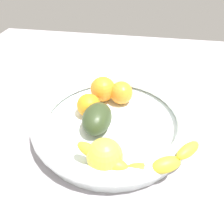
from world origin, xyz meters
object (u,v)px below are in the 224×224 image
orange_front (89,105)px  apple_yellow (105,156)px  fruit_bowl (112,120)px  banana_draped_left (139,163)px  orange_mid_left (103,89)px  avocado_dark (97,118)px  orange_mid_right (121,93)px

orange_front → apple_yellow: bearing=24.8°
fruit_bowl → banana_draped_left: (12.88, 6.98, 2.08)cm
orange_mid_left → apple_yellow: (21.09, 4.65, 0.13)cm
orange_front → avocado_dark: avocado_dark is taller
banana_draped_left → apple_yellow: bearing=-92.2°
banana_draped_left → fruit_bowl: bearing=-151.5°
orange_mid_left → orange_mid_right: 4.81cm
orange_front → orange_mid_left: size_ratio=0.87×
fruit_bowl → orange_front: size_ratio=6.53×
orange_front → banana_draped_left: bearing=41.0°
fruit_bowl → orange_mid_left: (-8.45, -3.77, 2.40)cm
banana_draped_left → avocado_dark: 14.30cm
orange_front → avocado_dark: (4.31, 2.99, 0.10)cm
orange_mid_right → avocado_dark: same height
banana_draped_left → orange_mid_right: orange_mid_right is taller
orange_front → orange_mid_right: orange_mid_right is taller
orange_front → orange_mid_right: 9.21cm
orange_front → orange_mid_left: orange_mid_left is taller
apple_yellow → fruit_bowl: bearing=-176.0°
banana_draped_left → avocado_dark: (-10.41, -9.80, 0.00)cm
banana_draped_left → orange_mid_left: bearing=-153.2°
orange_front → apple_yellow: 15.96cm
orange_front → fruit_bowl: bearing=72.5°
orange_front → apple_yellow: apple_yellow is taller
orange_mid_left → orange_mid_right: bearing=85.0°
orange_mid_left → avocado_dark: (10.92, 0.95, -0.32)cm
apple_yellow → avocado_dark: 10.83cm
orange_front → apple_yellow: (14.48, 6.69, 0.55)cm
fruit_bowl → apple_yellow: 12.93cm
orange_mid_left → apple_yellow: 21.60cm
orange_mid_right → apple_yellow: 20.68cm
orange_mid_right → apple_yellow: bearing=-0.4°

